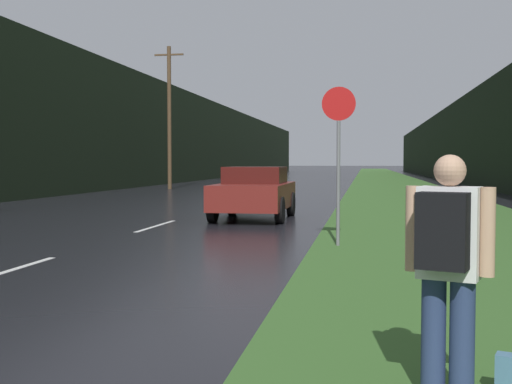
{
  "coord_description": "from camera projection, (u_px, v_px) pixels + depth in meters",
  "views": [
    {
      "loc": [
        5.24,
        -2.41,
        1.62
      ],
      "look_at": [
        2.44,
        13.97,
        0.85
      ],
      "focal_mm": 45.0,
      "sensor_mm": 36.0,
      "label": 1
    }
  ],
  "objects": [
    {
      "name": "hitchhiker_with_backpack",
      "position": [
        447.0,
        263.0,
        4.21
      ],
      "size": [
        0.56,
        0.49,
        1.67
      ],
      "rotation": [
        0.0,
        0.0,
        -0.33
      ],
      "color": "navy",
      "rests_on": "ground_plane"
    },
    {
      "name": "lane_stripe_b",
      "position": [
        3.0,
        272.0,
        9.41
      ],
      "size": [
        0.12,
        3.0,
        0.01
      ],
      "primitive_type": "cube",
      "color": "silver",
      "rests_on": "ground_plane"
    },
    {
      "name": "car_passing_near",
      "position": [
        254.0,
        192.0,
        18.31
      ],
      "size": [
        2.02,
        4.12,
        1.49
      ],
      "rotation": [
        0.0,
        0.0,
        3.14
      ],
      "color": "maroon",
      "rests_on": "ground_plane"
    },
    {
      "name": "stop_sign",
      "position": [
        338.0,
        151.0,
        12.26
      ],
      "size": [
        0.65,
        0.07,
        3.06
      ],
      "color": "slate",
      "rests_on": "ground_plane"
    },
    {
      "name": "grass_verge",
      "position": [
        396.0,
        187.0,
        41.5
      ],
      "size": [
        6.0,
        240.0,
        0.02
      ],
      "primitive_type": "cube",
      "color": "#386028",
      "rests_on": "ground_plane"
    },
    {
      "name": "utility_pole_far",
      "position": [
        169.0,
        116.0,
        38.81
      ],
      "size": [
        1.8,
        0.24,
        8.61
      ],
      "color": "#4C3823",
      "rests_on": "ground_plane"
    },
    {
      "name": "lane_stripe_c",
      "position": [
        156.0,
        226.0,
        16.31
      ],
      "size": [
        0.12,
        3.0,
        0.01
      ],
      "primitive_type": "cube",
      "color": "silver",
      "rests_on": "ground_plane"
    },
    {
      "name": "treeline_far_side",
      "position": [
        180.0,
        137.0,
        54.11
      ],
      "size": [
        2.0,
        140.0,
        7.5
      ],
      "primitive_type": "cube",
      "color": "black",
      "rests_on": "ground_plane"
    },
    {
      "name": "treeline_near_side",
      "position": [
        469.0,
        142.0,
        50.19
      ],
      "size": [
        2.0,
        140.0,
        6.48
      ],
      "primitive_type": "cube",
      "color": "black",
      "rests_on": "ground_plane"
    },
    {
      "name": "lane_stripe_d",
      "position": [
        218.0,
        207.0,
        23.2
      ],
      "size": [
        0.12,
        3.0,
        0.01
      ],
      "primitive_type": "cube",
      "color": "silver",
      "rests_on": "ground_plane"
    }
  ]
}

